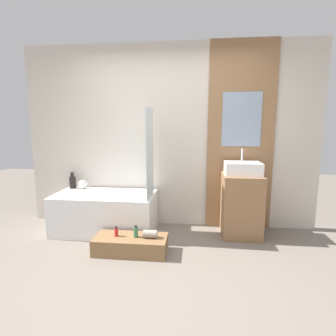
% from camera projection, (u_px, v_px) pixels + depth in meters
% --- Properties ---
extents(ground_plane, '(12.00, 12.00, 0.00)m').
position_uv_depth(ground_plane, '(151.00, 285.00, 2.44)').
color(ground_plane, slate).
extents(wall_tiled_back, '(4.20, 0.06, 2.60)m').
position_uv_depth(wall_tiled_back, '(169.00, 137.00, 3.78)').
color(wall_tiled_back, beige).
rests_on(wall_tiled_back, ground_plane).
extents(wall_wood_accent, '(0.90, 0.04, 2.60)m').
position_uv_depth(wall_wood_accent, '(241.00, 137.00, 3.62)').
color(wall_wood_accent, '#8E6642').
rests_on(wall_wood_accent, ground_plane).
extents(bathtub, '(1.36, 0.71, 0.54)m').
position_uv_depth(bathtub, '(106.00, 212.00, 3.64)').
color(bathtub, white).
rests_on(bathtub, ground_plane).
extents(glass_shower_screen, '(0.01, 0.48, 1.15)m').
position_uv_depth(glass_shower_screen, '(150.00, 153.00, 3.34)').
color(glass_shower_screen, silver).
rests_on(glass_shower_screen, bathtub).
extents(wooden_step_bench, '(0.84, 0.36, 0.19)m').
position_uv_depth(wooden_step_bench, '(131.00, 245.00, 3.05)').
color(wooden_step_bench, olive).
rests_on(wooden_step_bench, ground_plane).
extents(vanity_cabinet, '(0.50, 0.52, 0.83)m').
position_uv_depth(vanity_cabinet, '(241.00, 205.00, 3.50)').
color(vanity_cabinet, '#8E6642').
rests_on(vanity_cabinet, ground_plane).
extents(sink, '(0.46, 0.36, 0.33)m').
position_uv_depth(sink, '(243.00, 168.00, 3.42)').
color(sink, white).
rests_on(sink, vanity_cabinet).
extents(vase_tall_dark, '(0.09, 0.09, 0.24)m').
position_uv_depth(vase_tall_dark, '(73.00, 182.00, 3.90)').
color(vase_tall_dark, black).
rests_on(vase_tall_dark, bathtub).
extents(vase_round_light, '(0.13, 0.13, 0.13)m').
position_uv_depth(vase_round_light, '(82.00, 184.00, 3.87)').
color(vase_round_light, silver).
rests_on(vase_round_light, bathtub).
extents(bottle_soap_primary, '(0.04, 0.04, 0.12)m').
position_uv_depth(bottle_soap_primary, '(116.00, 232.00, 3.04)').
color(bottle_soap_primary, red).
rests_on(bottle_soap_primary, wooden_step_bench).
extents(bottle_soap_secondary, '(0.05, 0.05, 0.14)m').
position_uv_depth(bottle_soap_secondary, '(136.00, 232.00, 3.01)').
color(bottle_soap_secondary, '#38704C').
rests_on(bottle_soap_secondary, wooden_step_bench).
extents(towel_roll, '(0.16, 0.09, 0.09)m').
position_uv_depth(towel_roll, '(150.00, 234.00, 3.00)').
color(towel_roll, gray).
rests_on(towel_roll, wooden_step_bench).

